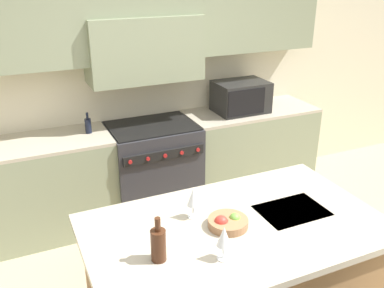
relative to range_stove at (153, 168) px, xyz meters
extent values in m
cube|color=beige|center=(0.00, 0.36, 0.88)|extent=(10.00, 0.06, 2.70)
cube|color=gray|center=(0.00, 0.16, 1.51)|extent=(3.70, 0.34, 0.85)
cube|color=gray|center=(0.00, 0.13, 1.18)|extent=(1.08, 0.40, 0.60)
cube|color=gray|center=(-1.14, 0.02, -0.02)|extent=(1.42, 0.62, 0.90)
cube|color=#B2A893|center=(-1.14, 0.02, 0.45)|extent=(1.42, 0.62, 0.03)
cube|color=gray|center=(1.14, 0.02, -0.02)|extent=(1.42, 0.62, 0.90)
cube|color=#B2A893|center=(1.14, 0.02, 0.45)|extent=(1.42, 0.62, 0.03)
cube|color=#2D2D33|center=(0.00, 0.00, -0.01)|extent=(0.85, 0.66, 0.92)
cube|color=black|center=(0.00, 0.00, 0.46)|extent=(0.82, 0.61, 0.01)
cube|color=black|center=(0.00, -0.34, 0.29)|extent=(0.78, 0.02, 0.09)
cylinder|color=#B21E1E|center=(-0.33, -0.35, 0.29)|extent=(0.04, 0.02, 0.04)
cylinder|color=#B21E1E|center=(-0.17, -0.35, 0.29)|extent=(0.04, 0.02, 0.04)
cylinder|color=#B21E1E|center=(0.00, -0.35, 0.29)|extent=(0.04, 0.02, 0.04)
cylinder|color=#B21E1E|center=(0.17, -0.35, 0.29)|extent=(0.04, 0.02, 0.04)
cylinder|color=#B21E1E|center=(0.33, -0.35, 0.29)|extent=(0.04, 0.02, 0.04)
cube|color=black|center=(1.00, 0.02, 0.63)|extent=(0.54, 0.39, 0.32)
cube|color=black|center=(0.95, -0.18, 0.63)|extent=(0.42, 0.01, 0.26)
cube|color=olive|center=(-0.07, -1.79, -0.04)|extent=(1.74, 1.01, 0.85)
cube|color=#B2A893|center=(-0.07, -1.79, 0.40)|extent=(1.85, 1.10, 0.04)
cube|color=#2D2D30|center=(0.34, -1.79, 0.42)|extent=(0.44, 0.32, 0.01)
cylinder|color=#B2B2B7|center=(0.34, -1.60, 0.42)|extent=(0.02, 0.02, 0.00)
cylinder|color=#422314|center=(-0.62, -1.90, 0.52)|extent=(0.08, 0.08, 0.19)
cylinder|color=#422314|center=(-0.62, -1.90, 0.65)|extent=(0.03, 0.03, 0.08)
cylinder|color=white|center=(-0.30, -2.04, 0.43)|extent=(0.07, 0.07, 0.01)
cylinder|color=white|center=(-0.30, -2.04, 0.47)|extent=(0.01, 0.01, 0.08)
cone|color=white|center=(-0.30, -2.04, 0.57)|extent=(0.08, 0.08, 0.12)
cylinder|color=white|center=(-0.28, -1.59, 0.43)|extent=(0.07, 0.07, 0.01)
cylinder|color=white|center=(-0.28, -1.59, 0.47)|extent=(0.01, 0.01, 0.08)
cone|color=white|center=(-0.28, -1.59, 0.57)|extent=(0.08, 0.08, 0.12)
cylinder|color=#996B47|center=(-0.13, -1.78, 0.45)|extent=(0.25, 0.25, 0.05)
sphere|color=red|center=(-0.17, -1.78, 0.46)|extent=(0.09, 0.09, 0.09)
sphere|color=#66A83D|center=(-0.08, -1.78, 0.47)|extent=(0.07, 0.07, 0.07)
cylinder|color=black|center=(-0.60, 0.05, 0.53)|extent=(0.06, 0.06, 0.14)
cylinder|color=black|center=(-0.60, 0.05, 0.63)|extent=(0.02, 0.02, 0.06)
camera|label=1|loc=(-1.24, -3.71, 1.91)|focal=40.00mm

